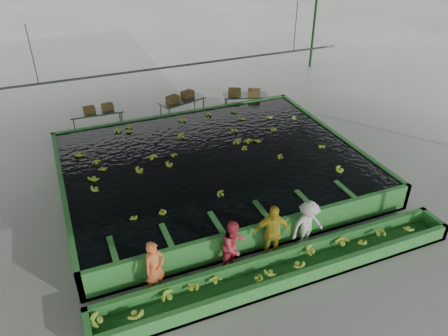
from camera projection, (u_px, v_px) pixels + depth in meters
name	position (u px, v px, depth m)	size (l,w,h in m)	color
ground	(230.00, 202.00, 14.17)	(80.00, 80.00, 0.00)	gray
shed_roof	(231.00, 48.00, 11.56)	(20.00, 22.00, 0.04)	slate
shed_posts	(230.00, 133.00, 12.86)	(20.00, 22.00, 5.00)	#0E3A13
flotation_tank	(213.00, 168.00, 15.11)	(10.00, 8.00, 0.90)	#307D31
tank_water	(213.00, 158.00, 14.90)	(9.70, 7.70, 0.00)	black
sorting_trough	(285.00, 270.00, 11.20)	(10.00, 1.00, 0.50)	#307D31
cableway_rail	(179.00, 66.00, 16.54)	(0.08, 0.08, 14.00)	#59605B
rail_hanger_left	(32.00, 55.00, 14.39)	(0.04, 0.04, 2.00)	#59605B
rail_hanger_right	(296.00, 27.00, 17.65)	(0.04, 0.04, 2.00)	#59605B
worker_a	(155.00, 268.00, 10.52)	(0.56, 0.37, 1.54)	orange
worker_b	(234.00, 246.00, 11.20)	(0.74, 0.58, 1.53)	#CF3541
worker_c	(272.00, 233.00, 11.51)	(1.01, 0.42, 1.72)	gold
worker_d	(308.00, 225.00, 11.92)	(0.99, 0.57, 1.53)	silver
packing_table_left	(98.00, 122.00, 18.19)	(2.13, 0.85, 0.97)	#59605B
packing_table_mid	(183.00, 109.00, 19.34)	(2.01, 0.80, 0.91)	#59605B
packing_table_right	(245.00, 104.00, 19.86)	(1.98, 0.79, 0.90)	#59605B
box_stack_left	(99.00, 111.00, 17.90)	(1.20, 0.33, 0.26)	brown
box_stack_mid	(180.00, 100.00, 19.09)	(1.35, 0.37, 0.29)	brown
box_stack_right	(244.00, 96.00, 19.52)	(1.43, 0.39, 0.31)	brown
floating_bananas	(205.00, 147.00, 15.53)	(9.44, 6.44, 0.13)	#A6CD33
trough_bananas	(285.00, 265.00, 11.12)	(9.03, 0.60, 0.12)	#A6CD33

